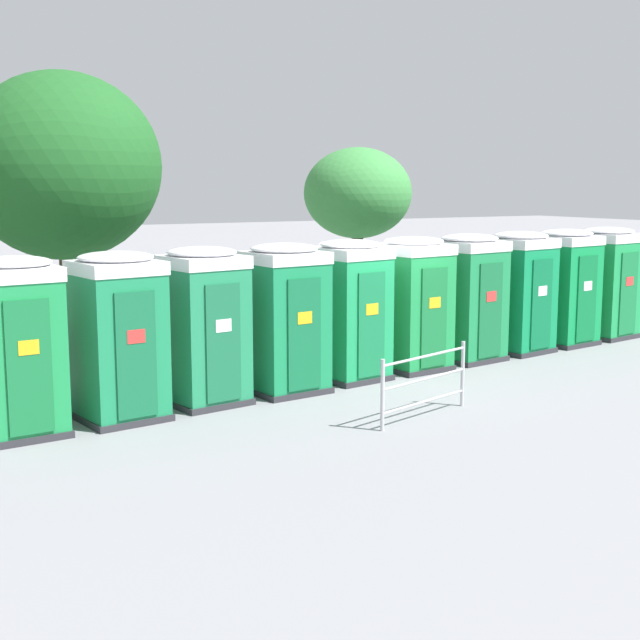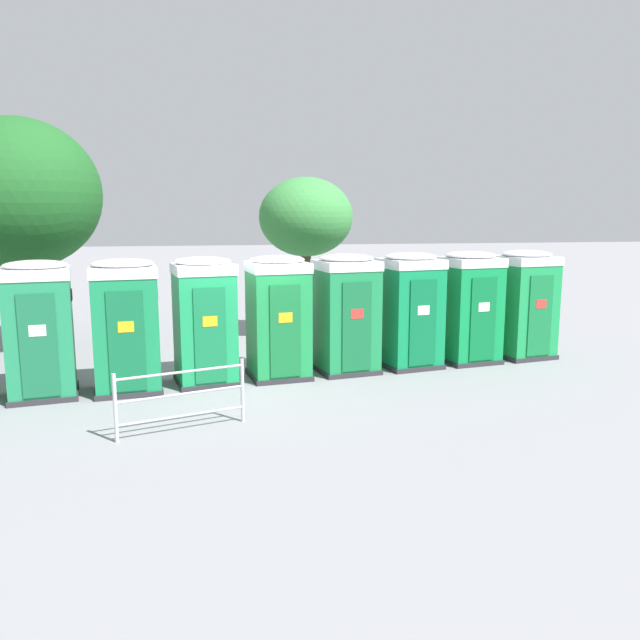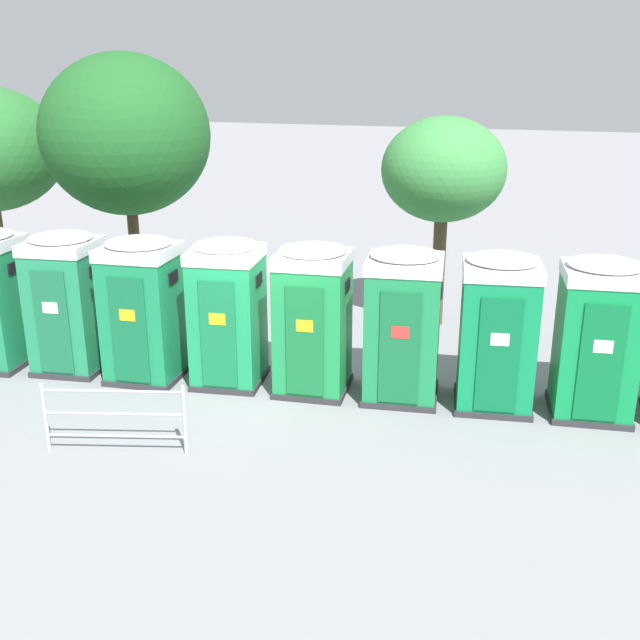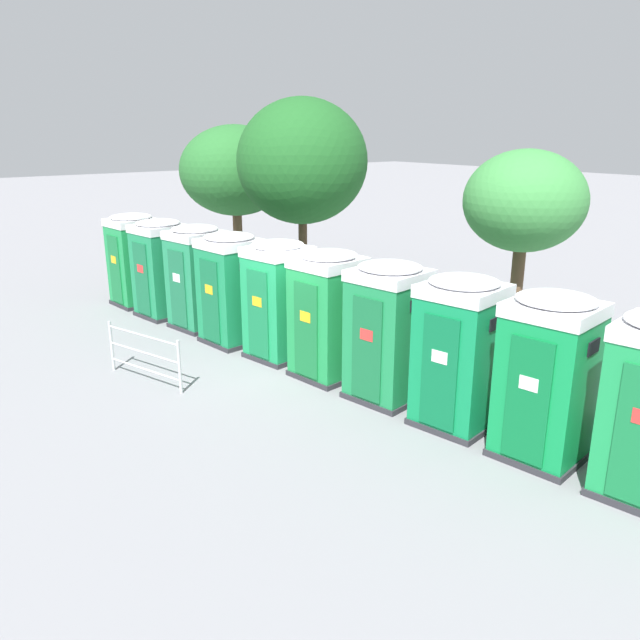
{
  "view_description": "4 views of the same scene",
  "coord_description": "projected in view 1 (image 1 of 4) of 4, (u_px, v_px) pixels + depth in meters",
  "views": [
    {
      "loc": [
        -8.94,
        -13.86,
        3.53
      ],
      "look_at": [
        -1.41,
        -0.44,
        1.16
      ],
      "focal_mm": 50.0,
      "sensor_mm": 36.0,
      "label": 1
    },
    {
      "loc": [
        -0.84,
        -12.73,
        3.32
      ],
      "look_at": [
        1.68,
        -0.01,
        1.16
      ],
      "focal_mm": 35.0,
      "sensor_mm": 36.0,
      "label": 2
    },
    {
      "loc": [
        4.81,
        -11.26,
        5.24
      ],
      "look_at": [
        0.9,
        -0.12,
        1.26
      ],
      "focal_mm": 42.0,
      "sensor_mm": 36.0,
      "label": 3
    },
    {
      "loc": [
        9.95,
        -7.3,
        4.75
      ],
      "look_at": [
        0.57,
        -0.17,
        1.11
      ],
      "focal_mm": 35.0,
      "sensor_mm": 36.0,
      "label": 4
    }
  ],
  "objects": [
    {
      "name": "portapotty_7",
      "position": [
        519.0,
        291.0,
        18.64
      ],
      "size": [
        1.4,
        1.39,
        2.54
      ],
      "color": "#2D2D33",
      "rests_on": "ground"
    },
    {
      "name": "event_barrier",
      "position": [
        425.0,
        381.0,
        13.45
      ],
      "size": [
        1.97,
        0.65,
        1.05
      ],
      "color": "#B7B7BC",
      "rests_on": "ground"
    },
    {
      "name": "portapotty_3",
      "position": [
        285.0,
        318.0,
        15.03
      ],
      "size": [
        1.36,
        1.33,
        2.54
      ],
      "color": "#2D2D33",
      "rests_on": "ground"
    },
    {
      "name": "portapotty_2",
      "position": [
        204.0,
        325.0,
        14.22
      ],
      "size": [
        1.36,
        1.37,
        2.54
      ],
      "color": "#2D2D33",
      "rests_on": "ground"
    },
    {
      "name": "street_tree_0",
      "position": [
        62.0,
        167.0,
        16.74
      ],
      "size": [
        3.72,
        3.72,
        5.61
      ],
      "color": "#4C3826",
      "rests_on": "ground"
    },
    {
      "name": "portapotty_6",
      "position": [
        468.0,
        297.0,
        17.76
      ],
      "size": [
        1.4,
        1.37,
        2.54
      ],
      "color": "#2D2D33",
      "rests_on": "ground"
    },
    {
      "name": "portapotty_4",
      "position": [
        350.0,
        309.0,
        16.01
      ],
      "size": [
        1.34,
        1.37,
        2.54
      ],
      "color": "#2D2D33",
      "rests_on": "ground"
    },
    {
      "name": "ground_plane",
      "position": [
        374.0,
        372.0,
        16.81
      ],
      "size": [
        120.0,
        120.0,
        0.0
      ],
      "primitive_type": "plane",
      "color": "gray"
    },
    {
      "name": "portapotty_5",
      "position": [
        413.0,
        303.0,
        16.87
      ],
      "size": [
        1.33,
        1.33,
        2.54
      ],
      "color": "#2D2D33",
      "rests_on": "ground"
    },
    {
      "name": "portapotty_0",
      "position": [
        16.0,
        346.0,
        12.41
      ],
      "size": [
        1.28,
        1.3,
        2.54
      ],
      "color": "#2D2D33",
      "rests_on": "ground"
    },
    {
      "name": "portapotty_1",
      "position": [
        119.0,
        336.0,
        13.25
      ],
      "size": [
        1.36,
        1.36,
        2.54
      ],
      "color": "#2D2D33",
      "rests_on": "ground"
    },
    {
      "name": "portapotty_9",
      "position": [
        606.0,
        282.0,
        20.43
      ],
      "size": [
        1.4,
        1.38,
        2.54
      ],
      "color": "#2D2D33",
      "rests_on": "ground"
    },
    {
      "name": "street_tree_2",
      "position": [
        358.0,
        194.0,
        20.79
      ],
      "size": [
        2.53,
        2.53,
        4.36
      ],
      "color": "brown",
      "rests_on": "ground"
    },
    {
      "name": "portapotty_8",
      "position": [
        565.0,
        287.0,
        19.53
      ],
      "size": [
        1.38,
        1.36,
        2.54
      ],
      "color": "#2D2D33",
      "rests_on": "ground"
    }
  ]
}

